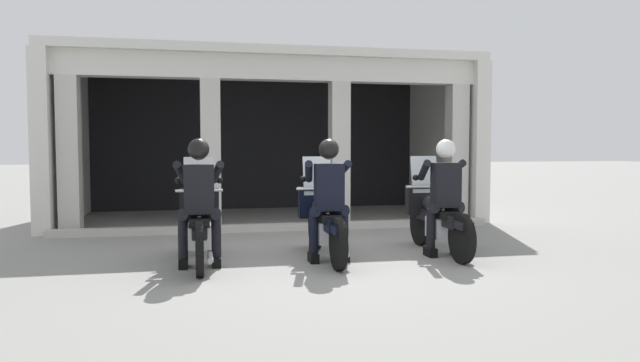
# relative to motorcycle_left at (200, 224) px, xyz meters

# --- Properties ---
(ground_plane) EXTENTS (80.00, 80.00, 0.00)m
(ground_plane) POSITION_rel_motorcycle_left_xyz_m (1.63, 3.12, -0.50)
(ground_plane) COLOR gray
(station_building) EXTENTS (8.25, 3.91, 3.29)m
(station_building) POSITION_rel_motorcycle_left_xyz_m (1.40, 5.00, 1.53)
(station_building) COLOR black
(station_building) RESTS_ON ground
(kerb_strip) EXTENTS (7.75, 0.24, 0.12)m
(kerb_strip) POSITION_rel_motorcycle_left_xyz_m (1.40, 2.58, -0.44)
(kerb_strip) COLOR #B7B5AD
(kerb_strip) RESTS_ON ground
(motorcycle_left) EXTENTS (0.62, 2.04, 1.35)m
(motorcycle_left) POSITION_rel_motorcycle_left_xyz_m (0.00, 0.00, 0.00)
(motorcycle_left) COLOR black
(motorcycle_left) RESTS_ON ground
(police_officer_left) EXTENTS (0.63, 0.61, 1.58)m
(police_officer_left) POSITION_rel_motorcycle_left_xyz_m (-0.00, -0.28, 0.44)
(police_officer_left) COLOR black
(police_officer_left) RESTS_ON ground
(motorcycle_center) EXTENTS (0.62, 2.04, 1.35)m
(motorcycle_center) POSITION_rel_motorcycle_left_xyz_m (1.63, 0.02, 0.00)
(motorcycle_center) COLOR black
(motorcycle_center) RESTS_ON ground
(police_officer_center) EXTENTS (0.63, 0.61, 1.58)m
(police_officer_center) POSITION_rel_motorcycle_left_xyz_m (1.63, -0.27, 0.44)
(police_officer_center) COLOR black
(police_officer_center) RESTS_ON ground
(motorcycle_right) EXTENTS (0.62, 2.04, 1.35)m
(motorcycle_right) POSITION_rel_motorcycle_left_xyz_m (3.26, 0.08, 0.00)
(motorcycle_right) COLOR black
(motorcycle_right) RESTS_ON ground
(police_officer_right) EXTENTS (0.63, 0.61, 1.58)m
(police_officer_right) POSITION_rel_motorcycle_left_xyz_m (3.26, -0.20, 0.44)
(police_officer_right) COLOR black
(police_officer_right) RESTS_ON ground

